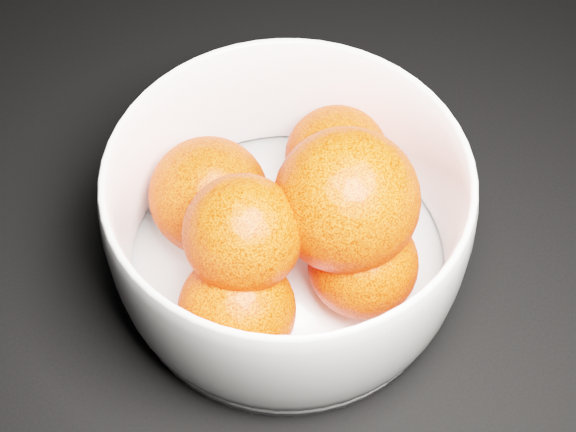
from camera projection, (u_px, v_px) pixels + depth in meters
name	position (u px, v px, depth m)	size (l,w,h in m)	color
ground	(512.00, 96.00, 0.69)	(3.00, 3.00, 0.00)	black
bowl	(288.00, 221.00, 0.54)	(0.24, 0.24, 0.12)	white
orange_pile	(291.00, 220.00, 0.53)	(0.19, 0.18, 0.13)	#FB310B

